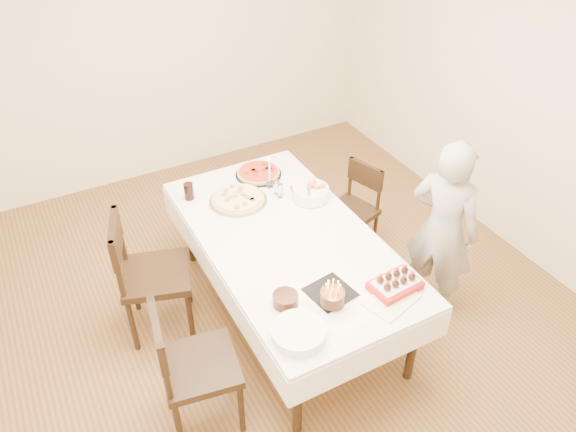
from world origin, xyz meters
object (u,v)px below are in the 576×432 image
dining_table (288,276)px  pizza_pepperoni (258,173)px  person (443,230)px  taper_candle (269,172)px  chair_right_savory (350,212)px  pasta_bowl (311,193)px  chair_left_savory (156,275)px  pizza_white (238,199)px  birthday_cake (333,293)px  cola_glass (189,191)px  chair_left_dessert (200,366)px  layer_cake (285,300)px  strawberry_box (395,284)px

dining_table → pizza_pepperoni: (0.17, 0.83, 0.40)m
person → taper_candle: size_ratio=5.23×
pizza_pepperoni → taper_candle: bearing=-88.4°
chair_right_savory → pasta_bowl: pasta_bowl is taller
person → chair_right_savory: bearing=-10.6°
chair_left_savory → taper_candle: size_ratio=3.63×
pizza_white → birthday_cake: (0.06, -1.26, 0.07)m
cola_glass → chair_left_dessert: bearing=-108.9°
chair_left_savory → layer_cake: chair_left_savory is taller
chair_left_dessert → person: person is taller
chair_right_savory → pizza_pepperoni: size_ratio=2.17×
chair_right_savory → pasta_bowl: bearing=173.0°
birthday_cake → strawberry_box: birthday_cake is taller
pizza_white → taper_candle: taper_candle is taller
chair_left_dessert → pizza_white: (0.77, 1.11, 0.29)m
dining_table → pizza_white: (-0.13, 0.56, 0.40)m
chair_right_savory → chair_left_dessert: 1.98m
dining_table → chair_left_savory: bearing=159.7°
dining_table → strawberry_box: bearing=-65.7°
chair_right_savory → chair_left_dessert: chair_left_dessert is taller
person → birthday_cake: person is taller
taper_candle → cola_glass: taper_candle is taller
chair_left_dessert → layer_cake: chair_left_dessert is taller
pasta_bowl → layer_cake: bearing=-127.8°
layer_cake → strawberry_box: 0.71m
chair_left_dessert → layer_cake: 0.65m
cola_glass → layer_cake: (0.12, -1.35, -0.03)m
pizza_pepperoni → cola_glass: 0.62m
person → pasta_bowl: person is taller
taper_candle → layer_cake: (-0.50, -1.21, -0.10)m
dining_table → strawberry_box: strawberry_box is taller
chair_right_savory → chair_left_savory: size_ratio=0.81×
pizza_white → cola_glass: cola_glass is taller
cola_glass → layer_cake: bearing=-84.9°
taper_candle → layer_cake: taper_candle is taller
taper_candle → strawberry_box: size_ratio=0.89×
cola_glass → chair_left_savory: bearing=-134.9°
dining_table → birthday_cake: birthday_cake is taller
layer_cake → pasta_bowl: bearing=52.2°
chair_left_savory → layer_cake: bearing=139.1°
chair_right_savory → strawberry_box: strawberry_box is taller
cola_glass → birthday_cake: birthday_cake is taller
person → cola_glass: person is taller
dining_table → cola_glass: (-0.45, 0.78, 0.44)m
person → pasta_bowl: (-0.66, 0.78, 0.07)m
chair_left_savory → birthday_cake: (0.82, -1.03, 0.33)m
birthday_cake → chair_left_savory: bearing=128.6°
chair_left_savory → pizza_white: bearing=-146.0°
dining_table → taper_candle: 0.84m
cola_glass → birthday_cake: bearing=-75.7°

